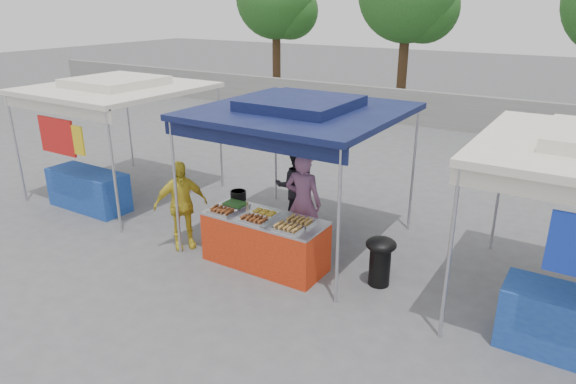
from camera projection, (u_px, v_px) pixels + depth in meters
The scene contains 21 objects.
ground_plane at pixel (269, 262), 8.50m from camera, with size 80.00×80.00×0.00m, color #58585B.
back_wall at pixel (455, 112), 17.02m from camera, with size 40.00×0.25×1.20m, color gray.
main_canopy at pixel (300, 110), 8.44m from camera, with size 3.20×3.20×2.57m.
neighbor_stall_left at pixel (104, 127), 10.64m from camera, with size 3.20×3.20×2.57m.
tree_0 at pixel (280, 1), 21.86m from camera, with size 3.51×3.45×5.93m.
vendor_table at pixel (265, 241), 8.27m from camera, with size 2.00×0.80×0.85m.
food_tray_fl at pixel (222, 211), 8.26m from camera, with size 0.42×0.30×0.07m.
food_tray_fm at pixel (254, 220), 7.94m from camera, with size 0.42×0.30×0.07m.
food_tray_fr at pixel (287, 228), 7.63m from camera, with size 0.42×0.30×0.07m.
food_tray_bl at pixel (235, 205), 8.51m from camera, with size 0.42×0.30×0.07m.
food_tray_bm at pixel (264, 213), 8.19m from camera, with size 0.42×0.30×0.07m.
food_tray_br at pixel (300, 221), 7.87m from camera, with size 0.42×0.30×0.07m.
cooking_pot at pixel (238, 195), 8.80m from camera, with size 0.27×0.27×0.16m, color black.
skewer_cup at pixel (248, 215), 8.05m from camera, with size 0.08×0.08×0.11m, color #B8B8BF.
wok_burner at pixel (380, 257), 7.68m from camera, with size 0.46×0.46×0.78m.
crate_left at pixel (262, 238), 9.04m from camera, with size 0.47×0.33×0.28m, color #132E9F.
crate_right at pixel (296, 249), 8.64m from camera, with size 0.48×0.34×0.29m, color #132E9F.
crate_stacked at pixel (296, 233), 8.54m from camera, with size 0.45×0.31×0.27m, color #132E9F.
vendor_woman at pixel (303, 203), 8.62m from camera, with size 0.64×0.42×1.75m, color #87567A.
helper_man at pixel (295, 186), 9.70m from camera, with size 0.76×0.59×1.56m, color black.
customer_person at pixel (181, 205), 8.77m from camera, with size 0.92×0.38×1.57m, color yellow.
Camera 1 is at (4.30, -6.23, 4.06)m, focal length 32.00 mm.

